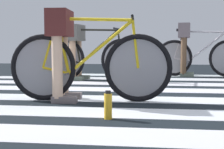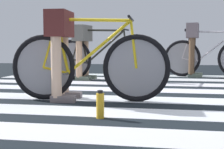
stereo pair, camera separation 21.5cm
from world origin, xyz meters
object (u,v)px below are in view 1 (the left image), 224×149
(bicycle_2_of_3, at_px, (93,58))
(bicycle_3_of_3, at_px, (200,57))
(cyclist_2_of_3, at_px, (76,44))
(bicycle_1_of_3, at_px, (90,65))
(cyclist_1_of_3, at_px, (61,42))
(cyclist_3_of_3, at_px, (184,42))
(water_bottle, at_px, (108,106))

(bicycle_2_of_3, bearing_deg, bicycle_3_of_3, 35.00)
(cyclist_2_of_3, distance_m, bicycle_3_of_3, 2.45)
(cyclist_2_of_3, bearing_deg, bicycle_1_of_3, -63.95)
(cyclist_1_of_3, bearing_deg, cyclist_3_of_3, 60.58)
(cyclist_3_of_3, bearing_deg, water_bottle, -96.63)
(bicycle_3_of_3, distance_m, water_bottle, 4.13)
(cyclist_1_of_3, distance_m, cyclist_3_of_3, 3.52)
(cyclist_3_of_3, height_order, water_bottle, cyclist_3_of_3)
(bicycle_3_of_3, height_order, water_bottle, bicycle_3_of_3)
(bicycle_1_of_3, distance_m, cyclist_3_of_3, 3.39)
(cyclist_1_of_3, height_order, cyclist_2_of_3, cyclist_1_of_3)
(cyclist_3_of_3, bearing_deg, cyclist_2_of_3, -146.99)
(cyclist_3_of_3, xyz_separation_m, water_bottle, (-0.99, -3.95, -0.56))
(bicycle_2_of_3, distance_m, bicycle_3_of_3, 2.17)
(cyclist_2_of_3, xyz_separation_m, water_bottle, (0.97, -3.01, -0.51))
(bicycle_1_of_3, height_order, cyclist_2_of_3, cyclist_2_of_3)
(cyclist_1_of_3, height_order, water_bottle, cyclist_1_of_3)
(cyclist_2_of_3, bearing_deg, cyclist_1_of_3, -71.73)
(bicycle_3_of_3, xyz_separation_m, cyclist_3_of_3, (-0.31, 0.04, 0.29))
(bicycle_3_of_3, distance_m, cyclist_3_of_3, 0.42)
(cyclist_1_of_3, xyz_separation_m, water_bottle, (0.62, -0.82, -0.52))
(cyclist_1_of_3, bearing_deg, water_bottle, -55.22)
(cyclist_1_of_3, distance_m, cyclist_2_of_3, 2.22)
(cyclist_1_of_3, distance_m, water_bottle, 1.15)
(cyclist_2_of_3, bearing_deg, cyclist_3_of_3, 34.79)
(bicycle_1_of_3, xyz_separation_m, cyclist_3_of_3, (1.30, 3.12, 0.29))
(cyclist_1_of_3, bearing_deg, cyclist_2_of_3, 96.82)
(cyclist_3_of_3, relative_size, water_bottle, 4.49)
(bicycle_2_of_3, distance_m, water_bottle, 3.05)
(cyclist_2_of_3, xyz_separation_m, cyclist_3_of_3, (1.96, 0.94, 0.05))
(bicycle_1_of_3, distance_m, bicycle_3_of_3, 3.47)
(bicycle_1_of_3, relative_size, bicycle_3_of_3, 1.00)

